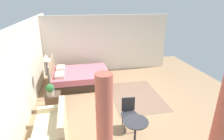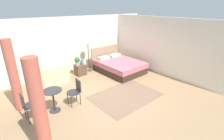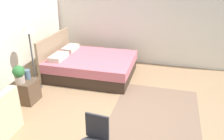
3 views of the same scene
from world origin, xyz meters
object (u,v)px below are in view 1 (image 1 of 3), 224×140
at_px(bed, 79,77).
at_px(cafe_chair_near_couch, 129,111).
at_px(couch, 52,129).
at_px(balcony_table, 135,129).
at_px(floor_lamp, 46,63).
at_px(vase, 52,89).
at_px(potted_plant, 50,90).
at_px(nightstand, 54,101).

distance_m(bed, cafe_chair_near_couch, 3.22).
bearing_deg(cafe_chair_near_couch, couch, 92.95).
xyz_separation_m(balcony_table, cafe_chair_near_couch, (0.73, -0.06, 0.01)).
relative_size(floor_lamp, cafe_chair_near_couch, 1.92).
distance_m(bed, floor_lamp, 1.79).
xyz_separation_m(vase, balcony_table, (-2.19, -2.00, -0.10)).
distance_m(potted_plant, vase, 0.25).
xyz_separation_m(floor_lamp, cafe_chair_near_couch, (-1.93, -2.20, -0.83)).
bearing_deg(balcony_table, nightstand, 43.83).
bearing_deg(nightstand, bed, -27.18).
bearing_deg(floor_lamp, cafe_chair_near_couch, -131.19).
relative_size(nightstand, balcony_table, 0.70).
bearing_deg(potted_plant, couch, -173.59).
bearing_deg(potted_plant, vase, -7.09).
bearing_deg(cafe_chair_near_couch, nightstand, 56.74).
relative_size(balcony_table, cafe_chair_near_couch, 0.85).
height_order(couch, floor_lamp, floor_lamp).
bearing_deg(balcony_table, vase, 42.40).
height_order(couch, cafe_chair_near_couch, cafe_chair_near_couch).
bearing_deg(couch, floor_lamp, 7.58).
distance_m(bed, nightstand, 1.85).
relative_size(nightstand, floor_lamp, 0.31).
xyz_separation_m(nightstand, cafe_chair_near_couch, (-1.34, -2.04, 0.26)).
bearing_deg(vase, bed, -29.34).
distance_m(couch, balcony_table, 1.99).
bearing_deg(bed, cafe_chair_near_couch, -158.09).
relative_size(potted_plant, cafe_chair_near_couch, 0.46).
distance_m(vase, cafe_chair_near_couch, 2.52).
distance_m(bed, vase, 1.77).
relative_size(nightstand, vase, 2.46).
distance_m(couch, floor_lamp, 2.30).
xyz_separation_m(bed, vase, (-1.52, 0.86, 0.30)).
bearing_deg(balcony_table, cafe_chair_near_couch, -4.67).
height_order(bed, floor_lamp, floor_lamp).
xyz_separation_m(potted_plant, vase, (0.22, -0.03, -0.11)).
bearing_deg(couch, nightstand, 4.41).
height_order(nightstand, vase, vase).
relative_size(bed, balcony_table, 3.16).
bearing_deg(nightstand, cafe_chair_near_couch, -123.26).
height_order(bed, potted_plant, bed).
relative_size(couch, balcony_table, 1.95).
distance_m(bed, potted_plant, 2.00).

